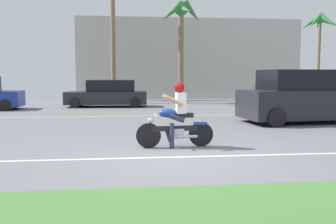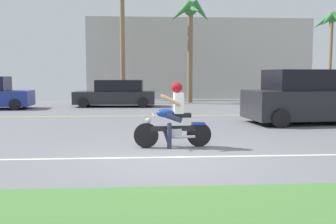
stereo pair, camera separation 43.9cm
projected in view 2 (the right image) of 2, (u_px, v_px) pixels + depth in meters
ground at (163, 136)px, 10.93m from camera, size 56.00×30.00×0.04m
lane_line_near at (170, 157)px, 8.04m from camera, size 50.40×0.12×0.01m
lane_line_far at (157, 116)px, 16.18m from camera, size 50.40×0.12×0.01m
motorcyclist at (173, 120)px, 9.11m from camera, size 1.91×0.63×1.60m
suv_nearby at (313, 97)px, 13.70m from camera, size 5.06×2.65×1.96m
parked_car_1 at (116, 94)px, 20.87m from camera, size 4.53×2.01×1.49m
palm_tree_1 at (332, 26)px, 23.22m from camera, size 2.43×2.49×5.65m
palm_tree_2 at (190, 19)px, 23.35m from camera, size 2.75×2.89×6.46m
building_far at (197, 60)px, 28.75m from camera, size 16.41×4.00×5.85m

